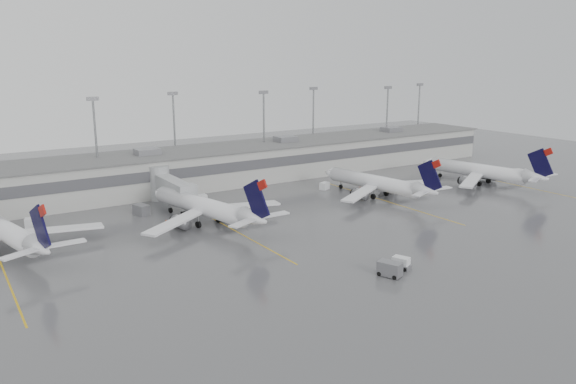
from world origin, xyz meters
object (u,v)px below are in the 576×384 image
jet_mid_left (206,207)px  jet_mid_right (378,183)px  jet_far_left (8,232)px  baggage_tug (401,264)px  jet_far_right (483,171)px

jet_mid_left → jet_mid_right: (38.33, -1.21, -0.15)m
jet_far_left → jet_mid_left: 30.88m
jet_mid_left → baggage_tug: bearing=-80.8°
jet_mid_left → baggage_tug: size_ratio=10.50×
jet_far_left → jet_mid_left: bearing=-18.6°
jet_far_left → jet_far_right: 97.53m
jet_mid_left → jet_far_right: jet_mid_left is taller
jet_mid_right → jet_far_right: (28.14, -3.77, 0.10)m
baggage_tug → jet_far_right: bearing=6.8°
jet_mid_right → baggage_tug: 40.86m
jet_mid_right → baggage_tug: size_ratio=10.11×
jet_mid_right → baggage_tug: bearing=-136.2°
jet_mid_left → jet_far_right: (66.47, -4.99, -0.05)m
baggage_tug → jet_mid_right: bearing=31.0°
jet_mid_left → jet_mid_right: jet_mid_left is taller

